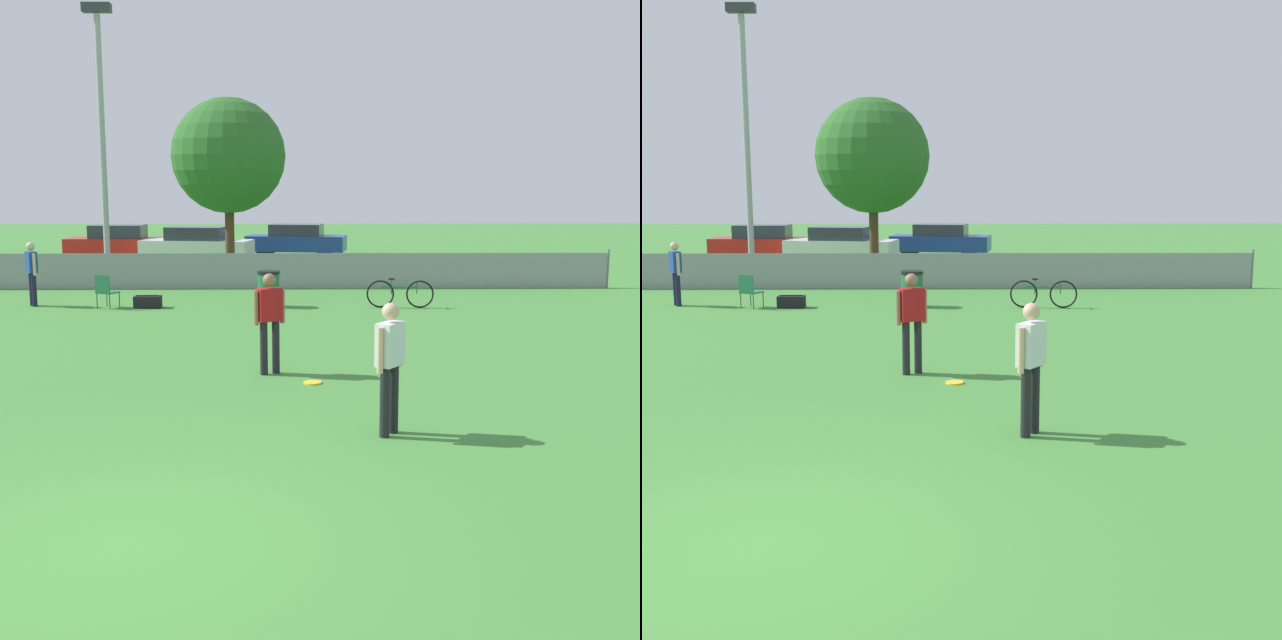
{
  "view_description": "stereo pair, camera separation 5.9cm",
  "coord_description": "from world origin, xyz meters",
  "views": [
    {
      "loc": [
        1.64,
        -6.74,
        3.19
      ],
      "look_at": [
        1.87,
        5.9,
        1.05
      ],
      "focal_mm": 45.0,
      "sensor_mm": 36.0,
      "label": 1
    },
    {
      "loc": [
        1.7,
        -6.74,
        3.19
      ],
      "look_at": [
        1.87,
        5.9,
        1.05
      ],
      "focal_mm": 45.0,
      "sensor_mm": 36.0,
      "label": 2
    }
  ],
  "objects": [
    {
      "name": "folding_chair_sideline",
      "position": [
        -3.57,
        14.02,
        0.5
      ],
      "size": [
        0.6,
        0.6,
        0.89
      ],
      "rotation": [
        0.0,
        0.0,
        2.72
      ],
      "color": "#333338",
      "rests_on": "ground_plane"
    },
    {
      "name": "player_defender_red",
      "position": [
        1.03,
        6.6,
        1.01
      ],
      "size": [
        0.51,
        0.38,
        1.72
      ],
      "rotation": [
        0.0,
        0.0,
        0.46
      ],
      "color": "black",
      "rests_on": "ground_plane"
    },
    {
      "name": "bicycle_sideline",
      "position": [
        4.12,
        14.0,
        0.38
      ],
      "size": [
        1.76,
        0.44,
        0.78
      ],
      "rotation": [
        0.0,
        0.0,
        -0.07
      ],
      "color": "black",
      "rests_on": "ground_plane"
    },
    {
      "name": "fence_backline",
      "position": [
        0.0,
        18.0,
        0.55
      ],
      "size": [
        22.22,
        0.07,
        1.21
      ],
      "color": "gray",
      "rests_on": "ground_plane"
    },
    {
      "name": "parked_car_blue",
      "position": [
        1.23,
        29.77,
        0.7
      ],
      "size": [
        4.66,
        2.48,
        1.43
      ],
      "rotation": [
        0.0,
        0.0,
        -0.16
      ],
      "color": "black",
      "rests_on": "ground_plane"
    },
    {
      "name": "light_pole",
      "position": [
        -4.92,
        19.85,
        5.18
      ],
      "size": [
        0.9,
        0.36,
        8.82
      ],
      "color": "#9E9EA3",
      "rests_on": "ground_plane"
    },
    {
      "name": "trash_bin",
      "position": [
        0.66,
        14.24,
        0.48
      ],
      "size": [
        0.59,
        0.59,
        0.95
      ],
      "color": "#1E6638",
      "rests_on": "ground_plane"
    },
    {
      "name": "ground_plane",
      "position": [
        0.0,
        0.0,
        0.0
      ],
      "size": [
        120.0,
        120.0,
        0.0
      ],
      "primitive_type": "plane",
      "color": "#428438"
    },
    {
      "name": "spectator_in_blue",
      "position": [
        -5.6,
        14.48,
        0.98
      ],
      "size": [
        0.4,
        0.46,
        1.7
      ],
      "rotation": [
        0.0,
        0.0,
        2.19
      ],
      "color": "#191933",
      "rests_on": "ground_plane"
    },
    {
      "name": "tree_near_pole",
      "position": [
        -1.0,
        21.33,
        4.16
      ],
      "size": [
        3.93,
        3.93,
        6.13
      ],
      "color": "#4C331E",
      "rests_on": "ground_plane"
    },
    {
      "name": "parked_car_red",
      "position": [
        -6.44,
        28.06,
        0.7
      ],
      "size": [
        4.37,
        1.79,
        1.48
      ],
      "rotation": [
        0.0,
        0.0,
        -0.01
      ],
      "color": "black",
      "rests_on": "ground_plane"
    },
    {
      "name": "frisbee_disc",
      "position": [
        1.75,
        5.93,
        0.01
      ],
      "size": [
        0.3,
        0.3,
        0.03
      ],
      "color": "yellow",
      "rests_on": "ground_plane"
    },
    {
      "name": "player_receiver_white",
      "position": [
        2.71,
        3.2,
        1.01
      ],
      "size": [
        0.42,
        0.47,
        1.72
      ],
      "rotation": [
        0.0,
        0.0,
        0.94
      ],
      "color": "black",
      "rests_on": "ground_plane"
    },
    {
      "name": "gear_bag_sideline",
      "position": [
        -2.5,
        14.1,
        0.16
      ],
      "size": [
        0.69,
        0.38,
        0.34
      ],
      "color": "black",
      "rests_on": "ground_plane"
    },
    {
      "name": "parked_car_white",
      "position": [
        -2.86,
        26.62,
        0.71
      ],
      "size": [
        4.73,
        2.55,
        1.47
      ],
      "rotation": [
        0.0,
        0.0,
        -0.18
      ],
      "color": "black",
      "rests_on": "ground_plane"
    }
  ]
}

